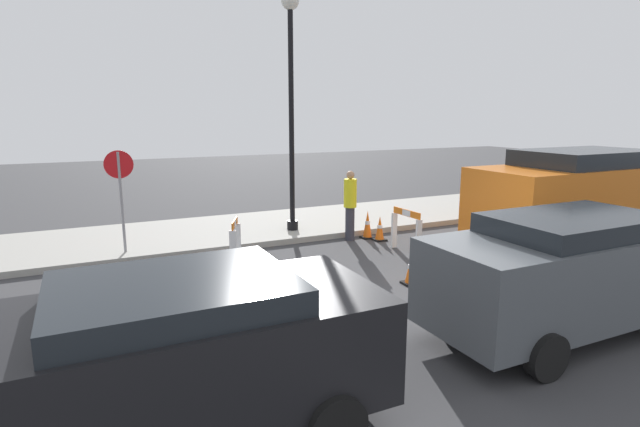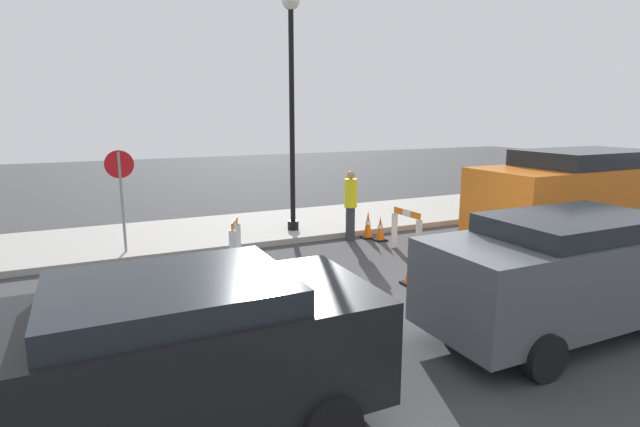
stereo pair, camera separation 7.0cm
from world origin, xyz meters
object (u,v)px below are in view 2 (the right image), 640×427
Objects in this scene: stop_sign at (121,184)px; person_worker at (351,203)px; parked_car_0 at (174,349)px; streetlamp_post at (292,83)px; work_van at (582,197)px; parked_car_1 at (570,268)px.

stop_sign is 5.34m from person_worker.
stop_sign reaches higher than parked_car_0.
parked_car_0 is at bearing 91.04° from stop_sign.
stop_sign is (-4.15, -0.38, -2.24)m from streetlamp_post.
work_van is at bearing 159.29° from stop_sign.
work_van is (4.08, 2.95, 0.29)m from parked_car_1.
stop_sign reaches higher than work_van.
parked_car_1 is at bearing 130.10° from stop_sign.
work_van is at bearing 35.83° from parked_car_1.
stop_sign is at bearing -174.82° from streetlamp_post.
parked_car_1 is 5.04m from work_van.
streetlamp_post is at bearing 59.79° from parked_car_0.
work_van is at bearing -38.27° from streetlamp_post.
parked_car_0 is 10.05m from work_van.
streetlamp_post is 1.09× the size of work_van.
stop_sign is 0.55× the size of parked_car_0.
person_worker is at bearing -45.61° from streetlamp_post.
person_worker is at bearing 49.01° from parked_car_0.
person_worker is (5.25, -0.74, -0.69)m from stop_sign.
stop_sign is at bearing -57.49° from person_worker.
streetlamp_post is 4.73m from stop_sign.
person_worker is 8.07m from parked_car_0.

